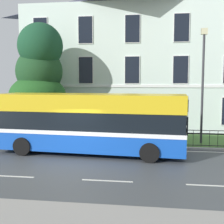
# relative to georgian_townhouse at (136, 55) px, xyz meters

# --- Properties ---
(ground_plane) EXTENTS (60.00, 56.00, 0.18)m
(ground_plane) POSITION_rel_georgian_townhouse_xyz_m (-2.19, -12.81, -6.18)
(ground_plane) COLOR #404447
(georgian_townhouse) EXTENTS (17.79, 9.24, 12.02)m
(georgian_townhouse) POSITION_rel_georgian_townhouse_xyz_m (0.00, 0.00, 0.00)
(georgian_townhouse) COLOR silver
(georgian_townhouse) RESTS_ON ground_plane
(iron_verge_railing) EXTENTS (12.33, 0.04, 0.97)m
(iron_verge_railing) POSITION_rel_georgian_townhouse_xyz_m (-0.00, -9.19, -5.54)
(iron_verge_railing) COLOR black
(iron_verge_railing) RESTS_ON ground_plane
(evergreen_tree) EXTENTS (4.39, 4.39, 8.32)m
(evergreen_tree) POSITION_rel_georgian_townhouse_xyz_m (-6.23, -6.88, -3.05)
(evergreen_tree) COLOR #423328
(evergreen_tree) RESTS_ON ground_plane
(single_decker_bus) EXTENTS (10.24, 3.25, 3.19)m
(single_decker_bus) POSITION_rel_georgian_townhouse_xyz_m (-1.79, -11.09, -4.49)
(single_decker_bus) COLOR #144AB6
(single_decker_bus) RESTS_ON ground_plane
(street_lamp_post) EXTENTS (0.36, 0.24, 6.86)m
(street_lamp_post) POSITION_rel_georgian_townhouse_xyz_m (4.48, -8.13, -2.12)
(street_lamp_post) COLOR #333338
(street_lamp_post) RESTS_ON ground_plane
(litter_bin) EXTENTS (0.50, 0.50, 1.16)m
(litter_bin) POSITION_rel_georgian_townhouse_xyz_m (2.40, -8.74, -5.46)
(litter_bin) COLOR #4C4742
(litter_bin) RESTS_ON ground_plane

